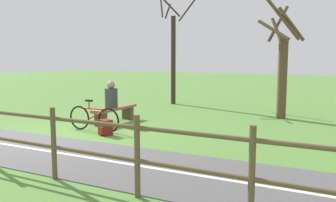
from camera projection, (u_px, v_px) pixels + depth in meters
name	position (u px, v px, depth m)	size (l,w,h in m)	color
ground_plane	(64.00, 135.00, 8.67)	(80.00, 80.00, 0.00)	#548438
paved_path	(182.00, 173.00, 5.73)	(2.25, 36.00, 0.02)	#565454
path_centre_line	(182.00, 173.00, 5.72)	(0.10, 32.00, 0.00)	silver
bench	(115.00, 112.00, 10.40)	(1.88, 0.57, 0.47)	brown
person_seated	(111.00, 96.00, 10.19)	(0.41, 0.41, 0.79)	#38383D
bicycle	(94.00, 118.00, 9.13)	(0.22, 1.60, 0.83)	black
backpack	(105.00, 128.00, 8.65)	(0.34, 0.36, 0.39)	maroon
fence_roadside	(53.00, 137.00, 5.41)	(0.76, 9.42, 1.14)	brown
tree_mid_field	(282.00, 66.00, 10.93)	(1.29, 1.40, 3.77)	brown
tree_far_left	(173.00, 53.00, 14.59)	(1.68, 1.68, 4.72)	#38281E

